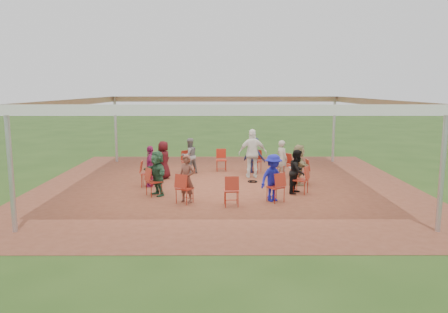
{
  "coord_description": "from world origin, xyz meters",
  "views": [
    {
      "loc": [
        -0.09,
        -14.92,
        3.35
      ],
      "look_at": [
        -0.05,
        0.3,
        0.98
      ],
      "focal_mm": 35.0,
      "sensor_mm": 36.0,
      "label": 1
    }
  ],
  "objects_px": {
    "standing_person": "(253,153)",
    "chair_8": "(185,188)",
    "person_seated_3": "(189,156)",
    "person_seated_5": "(151,166)",
    "person_seated_8": "(273,178)",
    "chair_0": "(302,172)",
    "person_seated_9": "(297,172)",
    "chair_7": "(154,182)",
    "person_seated_1": "(282,159)",
    "chair_2": "(255,161)",
    "person_seated_4": "(164,160)",
    "chair_6": "(147,174)",
    "person_seated_6": "(157,173)",
    "person_seated_7": "(187,179)",
    "chair_10": "(276,187)",
    "cable_coil": "(253,182)",
    "person_seated_0": "(299,165)",
    "chair_3": "(221,160)",
    "chair_9": "(231,191)",
    "chair_1": "(284,165)",
    "chair_11": "(301,180)",
    "laptop": "(294,166)",
    "chair_4": "(188,162)",
    "person_seated_2": "(254,155)"
  },
  "relations": [
    {
      "from": "chair_0",
      "to": "chair_6",
      "type": "relative_size",
      "value": 1.0
    },
    {
      "from": "chair_3",
      "to": "chair_0",
      "type": "bearing_deg",
      "value": 135.0
    },
    {
      "from": "chair_8",
      "to": "person_seated_6",
      "type": "bearing_deg",
      "value": 160.15
    },
    {
      "from": "chair_6",
      "to": "person_seated_5",
      "type": "relative_size",
      "value": 0.63
    },
    {
      "from": "cable_coil",
      "to": "chair_9",
      "type": "bearing_deg",
      "value": -104.66
    },
    {
      "from": "cable_coil",
      "to": "person_seated_5",
      "type": "bearing_deg",
      "value": -169.24
    },
    {
      "from": "person_seated_3",
      "to": "chair_1",
      "type": "bearing_deg",
      "value": 136.3
    },
    {
      "from": "chair_4",
      "to": "chair_6",
      "type": "relative_size",
      "value": 1.0
    },
    {
      "from": "person_seated_3",
      "to": "person_seated_6",
      "type": "xyz_separation_m",
      "value": [
        -0.74,
        -3.57,
        0.0
      ]
    },
    {
      "from": "chair_9",
      "to": "person_seated_6",
      "type": "height_order",
      "value": "person_seated_6"
    },
    {
      "from": "chair_10",
      "to": "chair_8",
      "type": "bearing_deg",
      "value": 150.0
    },
    {
      "from": "chair_2",
      "to": "chair_6",
      "type": "xyz_separation_m",
      "value": [
        -3.91,
        -2.57,
        0.0
      ]
    },
    {
      "from": "chair_8",
      "to": "chair_9",
      "type": "height_order",
      "value": "same"
    },
    {
      "from": "chair_11",
      "to": "laptop",
      "type": "distance_m",
      "value": 1.37
    },
    {
      "from": "chair_1",
      "to": "chair_11",
      "type": "relative_size",
      "value": 1.0
    },
    {
      "from": "chair_3",
      "to": "chair_10",
      "type": "bearing_deg",
      "value": 105.0
    },
    {
      "from": "chair_2",
      "to": "chair_1",
      "type": "bearing_deg",
      "value": 165.0
    },
    {
      "from": "chair_0",
      "to": "person_seated_9",
      "type": "height_order",
      "value": "person_seated_9"
    },
    {
      "from": "standing_person",
      "to": "chair_8",
      "type": "bearing_deg",
      "value": 56.98
    },
    {
      "from": "chair_3",
      "to": "person_seated_1",
      "type": "height_order",
      "value": "person_seated_1"
    },
    {
      "from": "chair_1",
      "to": "chair_9",
      "type": "distance_m",
      "value": 4.68
    },
    {
      "from": "person_seated_7",
      "to": "cable_coil",
      "type": "xyz_separation_m",
      "value": [
        2.16,
        2.84,
        -0.69
      ]
    },
    {
      "from": "chair_7",
      "to": "person_seated_1",
      "type": "relative_size",
      "value": 0.63
    },
    {
      "from": "chair_2",
      "to": "standing_person",
      "type": "xyz_separation_m",
      "value": [
        -0.18,
        -1.02,
        0.48
      ]
    },
    {
      "from": "chair_3",
      "to": "person_seated_3",
      "type": "bearing_deg",
      "value": 19.85
    },
    {
      "from": "person_seated_4",
      "to": "person_seated_3",
      "type": "bearing_deg",
      "value": 165.0
    },
    {
      "from": "chair_0",
      "to": "person_seated_0",
      "type": "xyz_separation_m",
      "value": [
        -0.12,
        -0.01,
        0.27
      ]
    },
    {
      "from": "person_seated_8",
      "to": "laptop",
      "type": "bearing_deg",
      "value": 33.17
    },
    {
      "from": "person_seated_6",
      "to": "person_seated_9",
      "type": "distance_m",
      "value": 4.47
    },
    {
      "from": "person_seated_5",
      "to": "chair_10",
      "type": "bearing_deg",
      "value": 59.25
    },
    {
      "from": "person_seated_6",
      "to": "person_seated_7",
      "type": "height_order",
      "value": "same"
    },
    {
      "from": "chair_2",
      "to": "chair_10",
      "type": "bearing_deg",
      "value": 120.0
    },
    {
      "from": "person_seated_7",
      "to": "standing_person",
      "type": "distance_m",
      "value": 4.3
    },
    {
      "from": "chair_3",
      "to": "person_seated_7",
      "type": "relative_size",
      "value": 0.63
    },
    {
      "from": "chair_0",
      "to": "chair_3",
      "type": "xyz_separation_m",
      "value": [
        -2.85,
        2.54,
        0.0
      ]
    },
    {
      "from": "chair_6",
      "to": "cable_coil",
      "type": "bearing_deg",
      "value": 97.26
    },
    {
      "from": "person_seated_8",
      "to": "laptop",
      "type": "distance_m",
      "value": 2.51
    },
    {
      "from": "chair_4",
      "to": "chair_8",
      "type": "height_order",
      "value": "same"
    },
    {
      "from": "chair_11",
      "to": "chair_7",
      "type": "bearing_deg",
      "value": 120.0
    },
    {
      "from": "person_seated_3",
      "to": "person_seated_5",
      "type": "bearing_deg",
      "value": 30.0
    },
    {
      "from": "person_seated_7",
      "to": "person_seated_8",
      "type": "relative_size",
      "value": 1.0
    },
    {
      "from": "chair_11",
      "to": "person_seated_5",
      "type": "bearing_deg",
      "value": 104.65
    },
    {
      "from": "chair_6",
      "to": "chair_7",
      "type": "distance_m",
      "value": 1.4
    },
    {
      "from": "chair_7",
      "to": "person_seated_3",
      "type": "height_order",
      "value": "person_seated_3"
    },
    {
      "from": "person_seated_0",
      "to": "cable_coil",
      "type": "height_order",
      "value": "person_seated_0"
    },
    {
      "from": "chair_3",
      "to": "person_seated_6",
      "type": "xyz_separation_m",
      "value": [
        -2.01,
        -4.11,
        0.27
      ]
    },
    {
      "from": "chair_0",
      "to": "person_seated_4",
      "type": "distance_m",
      "value": 5.11
    },
    {
      "from": "chair_2",
      "to": "person_seated_2",
      "type": "relative_size",
      "value": 0.63
    },
    {
      "from": "person_seated_5",
      "to": "person_seated_8",
      "type": "bearing_deg",
      "value": 60.0
    },
    {
      "from": "person_seated_1",
      "to": "person_seated_3",
      "type": "height_order",
      "value": "same"
    }
  ]
}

